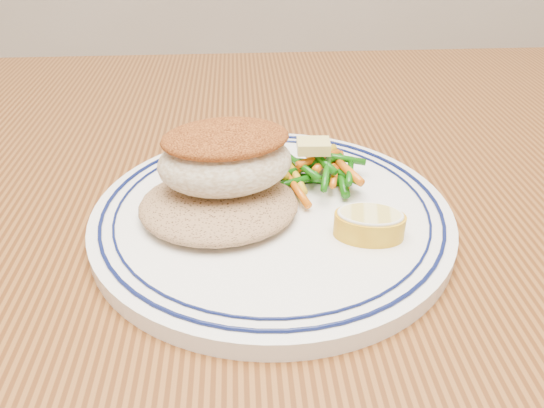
{
  "coord_description": "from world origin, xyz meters",
  "views": [
    {
      "loc": [
        -0.01,
        -0.41,
        1.01
      ],
      "look_at": [
        0.01,
        -0.04,
        0.77
      ],
      "focal_mm": 35.0,
      "sensor_mm": 36.0,
      "label": 1
    }
  ],
  "objects": [
    {
      "name": "fish_fillet",
      "position": [
        -0.02,
        -0.03,
        0.81
      ],
      "size": [
        0.12,
        0.09,
        0.05
      ],
      "color": "beige",
      "rests_on": "rice_pilaf"
    },
    {
      "name": "vegetable_pile",
      "position": [
        0.06,
        0.0,
        0.78
      ],
      "size": [
        0.1,
        0.09,
        0.03
      ],
      "color": "#11530A",
      "rests_on": "plate"
    },
    {
      "name": "plate",
      "position": [
        0.01,
        -0.04,
        0.76
      ],
      "size": [
        0.3,
        0.3,
        0.02
      ],
      "color": "white",
      "rests_on": "dining_table"
    },
    {
      "name": "lemon_wedge",
      "position": [
        0.08,
        -0.09,
        0.78
      ],
      "size": [
        0.06,
        0.06,
        0.02
      ],
      "color": "gold",
      "rests_on": "plate"
    },
    {
      "name": "rice_pilaf",
      "position": [
        -0.03,
        -0.05,
        0.78
      ],
      "size": [
        0.13,
        0.11,
        0.02
      ],
      "primitive_type": "ellipsoid",
      "color": "#916C48",
      "rests_on": "plate"
    },
    {
      "name": "dining_table",
      "position": [
        0.0,
        0.0,
        0.65
      ],
      "size": [
        1.5,
        0.9,
        0.75
      ],
      "color": "#502910",
      "rests_on": "ground"
    },
    {
      "name": "butter_pat",
      "position": [
        0.05,
        0.0,
        0.8
      ],
      "size": [
        0.03,
        0.02,
        0.01
      ],
      "primitive_type": "cube",
      "rotation": [
        0.0,
        0.0,
        -0.06
      ],
      "color": "#DECD6D",
      "rests_on": "vegetable_pile"
    }
  ]
}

